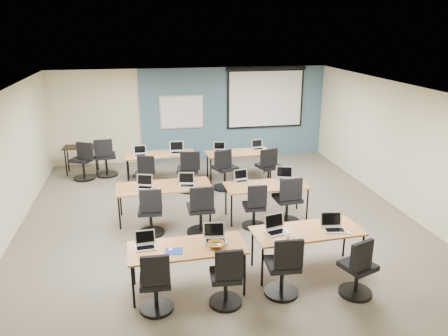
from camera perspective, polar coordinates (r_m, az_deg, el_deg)
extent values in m
cube|color=#6B6354|center=(9.08, -0.63, -6.99)|extent=(8.00, 9.00, 0.02)
cube|color=white|center=(8.29, -0.70, 10.13)|extent=(8.00, 9.00, 0.02)
cube|color=beige|center=(12.91, -4.23, 6.96)|extent=(8.00, 0.04, 2.70)
cube|color=beige|center=(4.62, 9.63, -15.22)|extent=(8.00, 0.04, 2.70)
cube|color=beige|center=(8.85, -27.09, -0.38)|extent=(0.04, 9.00, 2.70)
cube|color=beige|center=(10.07, 22.38, 2.35)|extent=(0.04, 9.00, 2.70)
cube|color=#3D5977|center=(13.08, 1.28, 7.15)|extent=(5.50, 0.04, 2.70)
cube|color=silver|center=(12.80, -5.54, 7.28)|extent=(1.28, 0.02, 0.98)
cube|color=white|center=(12.79, -5.54, 7.27)|extent=(1.20, 0.02, 0.90)
cube|color=black|center=(13.18, 5.44, 9.14)|extent=(2.32, 0.03, 1.82)
cube|color=white|center=(13.17, 5.45, 8.97)|extent=(2.20, 0.02, 1.62)
cylinder|color=black|center=(13.06, 5.56, 12.78)|extent=(2.40, 0.10, 0.10)
cube|color=olive|center=(6.61, -4.83, -10.37)|extent=(1.74, 0.73, 0.03)
cylinder|color=black|center=(6.52, -11.79, -14.91)|extent=(0.04, 0.04, 0.70)
cylinder|color=black|center=(6.65, 2.71, -13.75)|extent=(0.04, 0.04, 0.70)
cylinder|color=black|center=(7.04, -11.76, -12.23)|extent=(0.04, 0.04, 0.70)
cylinder|color=black|center=(7.16, 1.56, -11.23)|extent=(0.04, 0.04, 0.70)
cube|color=brown|center=(7.21, 10.82, -8.09)|extent=(1.77, 0.74, 0.03)
cylinder|color=black|center=(6.88, 5.03, -12.63)|extent=(0.04, 0.04, 0.70)
cylinder|color=black|center=(7.46, 17.55, -10.88)|extent=(0.04, 0.04, 0.70)
cylinder|color=black|center=(7.40, 3.72, -10.24)|extent=(0.04, 0.04, 0.70)
cylinder|color=black|center=(7.94, 15.47, -8.82)|extent=(0.04, 0.04, 0.70)
cube|color=olive|center=(9.02, -7.88, -2.41)|extent=(1.92, 0.80, 0.03)
cylinder|color=black|center=(8.85, -13.51, -5.73)|extent=(0.04, 0.04, 0.70)
cylinder|color=black|center=(8.93, -1.84, -5.00)|extent=(0.04, 0.04, 0.70)
cylinder|color=black|center=(9.48, -13.36, -4.08)|extent=(0.04, 0.04, 0.70)
cylinder|color=black|center=(9.55, -2.48, -3.41)|extent=(0.04, 0.04, 0.70)
cube|color=brown|center=(9.03, 5.57, -2.29)|extent=(1.71, 0.71, 0.03)
cylinder|color=black|center=(8.72, 0.99, -5.57)|extent=(0.04, 0.04, 0.70)
cylinder|color=black|center=(9.16, 10.83, -4.71)|extent=(0.04, 0.04, 0.70)
cylinder|color=black|center=(9.26, 0.24, -4.11)|extent=(0.04, 0.04, 0.70)
cylinder|color=black|center=(9.67, 9.56, -3.38)|extent=(0.04, 0.04, 0.70)
cube|color=#966039|center=(11.26, -8.36, 1.79)|extent=(1.77, 0.74, 0.03)
cylinder|color=black|center=(11.08, -12.45, -0.72)|extent=(0.04, 0.04, 0.70)
cylinder|color=black|center=(11.14, -3.97, -0.22)|extent=(0.04, 0.04, 0.70)
cylinder|color=black|center=(11.67, -12.40, 0.25)|extent=(0.04, 0.04, 0.70)
cylinder|color=black|center=(11.72, -4.34, 0.73)|extent=(0.04, 0.04, 0.70)
cube|color=olive|center=(11.29, 1.95, 2.02)|extent=(1.69, 0.70, 0.03)
cylinder|color=black|center=(10.99, -1.73, -0.44)|extent=(0.04, 0.04, 0.70)
cylinder|color=black|center=(11.33, 6.12, 0.04)|extent=(0.04, 0.04, 0.70)
cylinder|color=black|center=(11.53, -2.19, 0.47)|extent=(0.04, 0.04, 0.70)
cylinder|color=black|center=(11.86, 5.31, 0.90)|extent=(0.04, 0.04, 0.70)
cube|color=#B1B1B5|center=(6.65, -10.20, -10.18)|extent=(0.30, 0.22, 0.02)
cube|color=black|center=(6.63, -10.20, -10.17)|extent=(0.25, 0.13, 0.00)
cube|color=#B1B1B5|center=(6.70, -10.28, -8.84)|extent=(0.30, 0.06, 0.21)
cube|color=black|center=(6.69, -10.28, -8.87)|extent=(0.26, 0.04, 0.17)
ellipsoid|color=white|center=(6.55, -6.99, -10.49)|extent=(0.09, 0.11, 0.03)
cylinder|color=black|center=(6.61, -8.78, -17.60)|extent=(0.48, 0.48, 0.05)
cylinder|color=black|center=(6.51, -8.86, -16.24)|extent=(0.06, 0.06, 0.43)
cube|color=black|center=(6.37, -8.97, -14.36)|extent=(0.43, 0.43, 0.08)
cube|color=black|center=(6.05, -8.97, -13.11)|extent=(0.39, 0.06, 0.44)
cube|color=silver|center=(6.73, -1.13, -9.51)|extent=(0.33, 0.24, 0.02)
cube|color=black|center=(6.71, -1.10, -9.50)|extent=(0.28, 0.14, 0.00)
cube|color=silver|center=(6.79, -1.32, -8.05)|extent=(0.33, 0.06, 0.23)
cube|color=black|center=(6.78, -1.31, -8.08)|extent=(0.29, 0.04, 0.19)
ellipsoid|color=white|center=(6.61, -0.57, -10.04)|extent=(0.08, 0.11, 0.03)
cylinder|color=black|center=(6.66, 0.20, -17.08)|extent=(0.48, 0.48, 0.05)
cylinder|color=black|center=(6.55, 0.20, -15.73)|extent=(0.06, 0.06, 0.43)
cube|color=black|center=(6.41, 0.21, -13.85)|extent=(0.43, 0.43, 0.08)
cube|color=black|center=(6.10, 0.69, -12.57)|extent=(0.39, 0.06, 0.44)
cube|color=#B8B8B8|center=(7.04, 6.89, -8.31)|extent=(0.35, 0.25, 0.02)
cube|color=black|center=(7.02, 6.94, -8.29)|extent=(0.29, 0.15, 0.00)
cube|color=#B8B8B8|center=(7.10, 6.60, -6.88)|extent=(0.35, 0.06, 0.24)
cube|color=black|center=(7.09, 6.62, -6.91)|extent=(0.30, 0.05, 0.20)
ellipsoid|color=white|center=(6.97, 9.08, -8.71)|extent=(0.08, 0.10, 0.03)
cylinder|color=black|center=(6.92, 7.48, -15.74)|extent=(0.52, 0.52, 0.05)
cylinder|color=black|center=(6.80, 7.55, -14.30)|extent=(0.06, 0.06, 0.46)
cube|color=black|center=(6.66, 7.65, -12.33)|extent=(0.46, 0.46, 0.08)
cube|color=black|center=(6.35, 8.45, -11.08)|extent=(0.42, 0.06, 0.44)
cube|color=#BBBBBB|center=(7.28, 14.20, -7.86)|extent=(0.34, 0.25, 0.02)
cube|color=black|center=(7.25, 14.27, -7.84)|extent=(0.29, 0.15, 0.00)
cube|color=#BBBBBB|center=(7.33, 13.84, -6.49)|extent=(0.34, 0.06, 0.24)
cube|color=black|center=(7.32, 13.86, -6.52)|extent=(0.30, 0.04, 0.19)
ellipsoid|color=white|center=(7.24, 15.97, -8.15)|extent=(0.07, 0.10, 0.04)
cylinder|color=black|center=(7.13, 16.74, -15.28)|extent=(0.50, 0.50, 0.05)
cylinder|color=black|center=(7.03, 16.89, -13.95)|extent=(0.06, 0.06, 0.44)
cube|color=black|center=(6.90, 17.09, -12.11)|extent=(0.44, 0.44, 0.08)
cube|color=black|center=(6.59, 17.53, -10.88)|extent=(0.40, 0.06, 0.44)
cube|color=#A4A4AE|center=(8.95, -10.26, -2.52)|extent=(0.32, 0.23, 0.02)
cube|color=black|center=(8.93, -10.26, -2.50)|extent=(0.27, 0.14, 0.00)
cube|color=#A4A4AE|center=(9.03, -10.32, -1.51)|extent=(0.32, 0.06, 0.22)
cube|color=black|center=(9.02, -10.32, -1.53)|extent=(0.28, 0.04, 0.18)
ellipsoid|color=white|center=(8.83, -8.46, -2.73)|extent=(0.08, 0.10, 0.03)
cylinder|color=black|center=(8.69, -9.44, -8.29)|extent=(0.51, 0.51, 0.05)
cylinder|color=black|center=(8.61, -9.50, -7.10)|extent=(0.06, 0.06, 0.45)
cube|color=black|center=(8.50, -9.60, -5.49)|extent=(0.45, 0.45, 0.08)
cube|color=black|center=(8.20, -9.55, -4.26)|extent=(0.41, 0.06, 0.44)
cube|color=#A5A5AC|center=(8.94, -4.84, -2.31)|extent=(0.33, 0.24, 0.02)
cube|color=black|center=(8.92, -4.83, -2.29)|extent=(0.28, 0.14, 0.00)
cube|color=#A5A5AC|center=(9.02, -4.95, -1.29)|extent=(0.33, 0.06, 0.23)
cube|color=black|center=(9.01, -4.95, -1.30)|extent=(0.29, 0.04, 0.19)
ellipsoid|color=white|center=(8.78, -2.79, -2.66)|extent=(0.07, 0.10, 0.03)
cylinder|color=black|center=(8.62, -3.02, -8.29)|extent=(0.55, 0.55, 0.05)
cylinder|color=black|center=(8.52, -3.04, -6.97)|extent=(0.06, 0.06, 0.49)
cube|color=black|center=(8.41, -3.08, -5.22)|extent=(0.49, 0.49, 0.08)
cube|color=black|center=(8.09, -2.90, -4.02)|extent=(0.45, 0.06, 0.44)
cube|color=#B1B1B1|center=(9.16, 2.37, -1.74)|extent=(0.30, 0.22, 0.02)
cube|color=black|center=(9.14, 2.40, -1.71)|extent=(0.25, 0.13, 0.00)
cube|color=#B1B1B1|center=(9.23, 2.21, -0.82)|extent=(0.30, 0.06, 0.21)
cube|color=black|center=(9.23, 2.22, -0.83)|extent=(0.26, 0.04, 0.17)
ellipsoid|color=white|center=(9.12, 4.24, -1.87)|extent=(0.08, 0.11, 0.04)
cylinder|color=black|center=(8.87, 3.88, -7.51)|extent=(0.46, 0.46, 0.05)
cylinder|color=black|center=(8.79, 3.91, -6.46)|extent=(0.06, 0.06, 0.41)
cube|color=black|center=(8.69, 3.94, -4.99)|extent=(0.41, 0.41, 0.08)
cube|color=black|center=(8.42, 4.38, -3.73)|extent=(0.37, 0.06, 0.44)
cube|color=#AFAFB9|center=(9.32, 8.13, -1.56)|extent=(0.35, 0.26, 0.02)
cube|color=black|center=(9.30, 8.18, -1.54)|extent=(0.30, 0.15, 0.00)
cube|color=#AFAFB9|center=(9.40, 7.90, -0.51)|extent=(0.35, 0.06, 0.24)
cube|color=black|center=(9.39, 7.92, -0.53)|extent=(0.31, 0.05, 0.20)
ellipsoid|color=white|center=(9.30, 9.30, -1.67)|extent=(0.09, 0.11, 0.03)
cylinder|color=black|center=(9.11, 8.12, -6.93)|extent=(0.56, 0.56, 0.05)
cylinder|color=black|center=(9.02, 8.19, -5.64)|extent=(0.06, 0.06, 0.50)
cube|color=black|center=(8.90, 8.27, -3.94)|extent=(0.50, 0.50, 0.08)
cube|color=black|center=(8.60, 8.75, -2.78)|extent=(0.45, 0.06, 0.44)
cube|color=silver|center=(11.18, -10.89, 1.67)|extent=(0.30, 0.22, 0.02)
cube|color=black|center=(11.16, -10.90, 1.70)|extent=(0.26, 0.13, 0.00)
cube|color=silver|center=(11.27, -10.93, 2.41)|extent=(0.30, 0.06, 0.21)
cube|color=black|center=(11.26, -10.93, 2.40)|extent=(0.27, 0.04, 0.17)
ellipsoid|color=white|center=(10.98, -9.08, 1.48)|extent=(0.09, 0.11, 0.04)
cylinder|color=black|center=(10.74, -10.27, -3.03)|extent=(0.49, 0.49, 0.05)
cylinder|color=black|center=(10.68, -10.33, -2.06)|extent=(0.06, 0.06, 0.44)
cube|color=black|center=(10.59, -10.41, -0.75)|extent=(0.44, 0.44, 0.08)
cube|color=black|center=(10.32, -10.16, 0.40)|extent=(0.40, 0.06, 0.44)
cube|color=#ABABB6|center=(11.27, -6.12, 2.03)|extent=(0.36, 0.26, 0.02)
cube|color=black|center=(11.25, -6.12, 2.06)|extent=(0.31, 0.15, 0.00)
cube|color=#ABABB6|center=(11.37, -6.21, 2.89)|extent=(0.36, 0.07, 0.25)
cube|color=black|center=(11.36, -6.20, 2.88)|extent=(0.32, 0.05, 0.20)
ellipsoid|color=white|center=(11.15, -5.01, 1.89)|extent=(0.08, 0.10, 0.03)
cylinder|color=black|center=(10.74, -4.68, -2.79)|extent=(0.57, 0.57, 0.05)
cylinder|color=black|center=(10.66, -4.71, -1.65)|extent=(0.06, 0.06, 0.50)
cube|color=black|center=(10.57, -4.75, -0.17)|extent=(0.50, 0.50, 0.08)
cube|color=black|center=(10.27, -4.45, 0.93)|extent=(0.46, 0.06, 0.44)
cube|color=silver|center=(11.34, -0.51, 2.23)|extent=(0.30, 0.22, 0.02)
cube|color=black|center=(11.31, -0.49, 2.26)|extent=(0.25, 0.13, 0.00)
cube|color=silver|center=(11.42, -0.61, 2.95)|extent=(0.30, 0.06, 0.21)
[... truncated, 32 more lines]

